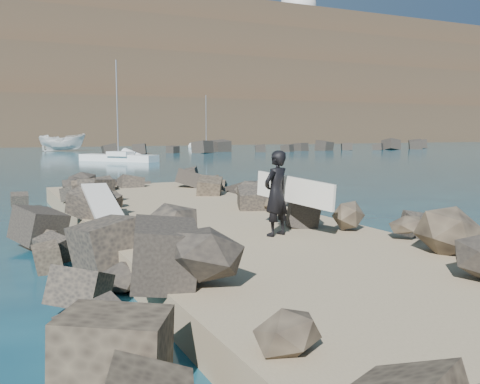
{
  "coord_description": "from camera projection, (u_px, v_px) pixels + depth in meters",
  "views": [
    {
      "loc": [
        -5.23,
        -11.91,
        2.88
      ],
      "look_at": [
        0.0,
        -1.0,
        1.5
      ],
      "focal_mm": 40.0,
      "sensor_mm": 36.0,
      "label": 1
    }
  ],
  "objects": [
    {
      "name": "ground",
      "position": [
        223.0,
        248.0,
        13.24
      ],
      "size": [
        800.0,
        800.0,
        0.0
      ],
      "primitive_type": "plane",
      "color": "#0F384C",
      "rests_on": "ground"
    },
    {
      "name": "jetty",
      "position": [
        260.0,
        252.0,
        11.42
      ],
      "size": [
        6.0,
        26.0,
        0.6
      ],
      "primitive_type": "cube",
      "color": "#8C7759",
      "rests_on": "ground"
    },
    {
      "name": "riprap_left",
      "position": [
        119.0,
        252.0,
        10.6
      ],
      "size": [
        2.6,
        22.0,
        1.0
      ],
      "primitive_type": "cube",
      "color": "black",
      "rests_on": "ground"
    },
    {
      "name": "riprap_right",
      "position": [
        355.0,
        229.0,
        13.09
      ],
      "size": [
        2.6,
        22.0,
        1.0
      ],
      "primitive_type": "cube",
      "color": "black",
      "rests_on": "ground"
    },
    {
      "name": "breakwater_secondary",
      "position": [
        290.0,
        147.0,
        77.49
      ],
      "size": [
        52.0,
        4.0,
        1.2
      ],
      "primitive_type": "cube",
      "color": "black",
      "rests_on": "ground"
    },
    {
      "name": "headland",
      "position": [
        37.0,
        87.0,
        159.05
      ],
      "size": [
        360.0,
        140.0,
        32.0
      ],
      "primitive_type": "cube",
      "color": "#2D4919",
      "rests_on": "ground"
    },
    {
      "name": "surfboard_resting",
      "position": [
        102.0,
        205.0,
        13.27
      ],
      "size": [
        0.77,
        2.67,
        0.09
      ],
      "primitive_type": "cube",
      "rotation": [
        0.0,
        0.0,
        -0.04
      ],
      "color": "silver",
      "rests_on": "riprap_left"
    },
    {
      "name": "boat_imported",
      "position": [
        62.0,
        142.0,
        76.88
      ],
      "size": [
        6.95,
        4.26,
        2.52
      ],
      "primitive_type": "imported",
      "rotation": [
        0.0,
        0.0,
        1.27
      ],
      "color": "silver",
      "rests_on": "ground"
    },
    {
      "name": "surfer_with_board",
      "position": [
        279.0,
        193.0,
        11.64
      ],
      "size": [
        1.19,
        2.25,
        1.87
      ],
      "color": "black",
      "rests_on": "jetty"
    },
    {
      "name": "radome",
      "position": [
        298.0,
        12.0,
        182.11
      ],
      "size": [
        12.21,
        12.21,
        19.34
      ],
      "color": "white",
      "rests_on": "headland"
    },
    {
      "name": "sailboat_f",
      "position": [
        187.0,
        143.0,
        112.62
      ],
      "size": [
        3.2,
        6.11,
        7.36
      ],
      "color": "white",
      "rests_on": "ground"
    },
    {
      "name": "sailboat_c",
      "position": [
        119.0,
        158.0,
        51.11
      ],
      "size": [
        6.57,
        7.39,
        9.69
      ],
      "color": "white",
      "rests_on": "ground"
    },
    {
      "name": "sailboat_d",
      "position": [
        206.0,
        147.0,
        85.63
      ],
      "size": [
        3.0,
        7.42,
        8.72
      ],
      "color": "white",
      "rests_on": "ground"
    },
    {
      "name": "headland_buildings",
      "position": [
        62.0,
        22.0,
        152.95
      ],
      "size": [
        137.5,
        30.5,
        5.0
      ],
      "color": "white",
      "rests_on": "headland"
    }
  ]
}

